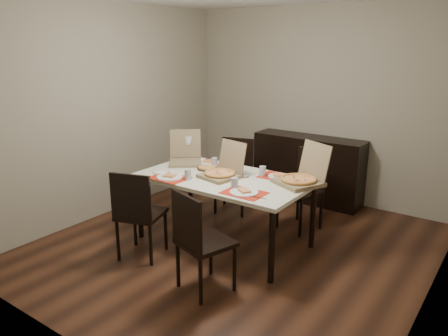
{
  "coord_description": "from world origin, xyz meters",
  "views": [
    {
      "loc": [
        2.4,
        -3.57,
        2.14
      ],
      "look_at": [
        -0.16,
        0.02,
        0.85
      ],
      "focal_mm": 35.0,
      "sensor_mm": 36.0,
      "label": 1
    }
  ],
  "objects_px": {
    "sideboard": "(308,169)",
    "soda_bottle": "(188,147)",
    "dining_table": "(224,183)",
    "chair_near_left": "(137,211)",
    "chair_far_left": "(235,171)",
    "chair_far_right": "(304,186)",
    "pizza_box_center": "(222,172)",
    "chair_near_right": "(199,238)",
    "dip_bowl": "(244,176)"
  },
  "relations": [
    {
      "from": "chair_near_left",
      "to": "pizza_box_center",
      "type": "relative_size",
      "value": 1.99
    },
    {
      "from": "dining_table",
      "to": "chair_near_right",
      "type": "bearing_deg",
      "value": -66.95
    },
    {
      "from": "dining_table",
      "to": "chair_far_right",
      "type": "bearing_deg",
      "value": 59.33
    },
    {
      "from": "chair_far_right",
      "to": "pizza_box_center",
      "type": "xyz_separation_m",
      "value": [
        -0.54,
        -0.9,
        0.3
      ]
    },
    {
      "from": "chair_far_left",
      "to": "chair_near_right",
      "type": "bearing_deg",
      "value": -64.75
    },
    {
      "from": "dip_bowl",
      "to": "soda_bottle",
      "type": "xyz_separation_m",
      "value": [
        -0.95,
        0.22,
        0.13
      ]
    },
    {
      "from": "dining_table",
      "to": "pizza_box_center",
      "type": "height_order",
      "value": "pizza_box_center"
    },
    {
      "from": "dining_table",
      "to": "chair_far_left",
      "type": "height_order",
      "value": "chair_far_left"
    },
    {
      "from": "dining_table",
      "to": "chair_far_right",
      "type": "height_order",
      "value": "chair_far_right"
    },
    {
      "from": "dip_bowl",
      "to": "sideboard",
      "type": "bearing_deg",
      "value": 90.17
    },
    {
      "from": "sideboard",
      "to": "chair_far_left",
      "type": "relative_size",
      "value": 1.61
    },
    {
      "from": "chair_near_right",
      "to": "dip_bowl",
      "type": "distance_m",
      "value": 1.12
    },
    {
      "from": "dining_table",
      "to": "dip_bowl",
      "type": "relative_size",
      "value": 16.88
    },
    {
      "from": "pizza_box_center",
      "to": "chair_far_right",
      "type": "bearing_deg",
      "value": 58.99
    },
    {
      "from": "dining_table",
      "to": "dip_bowl",
      "type": "xyz_separation_m",
      "value": [
        0.17,
        0.13,
        0.08
      ]
    },
    {
      "from": "sideboard",
      "to": "dip_bowl",
      "type": "xyz_separation_m",
      "value": [
        0.0,
        -1.63,
        0.31
      ]
    },
    {
      "from": "chair_near_right",
      "to": "soda_bottle",
      "type": "bearing_deg",
      "value": 132.47
    },
    {
      "from": "chair_near_left",
      "to": "chair_far_left",
      "type": "xyz_separation_m",
      "value": [
        0.02,
        1.7,
        0.0
      ]
    },
    {
      "from": "pizza_box_center",
      "to": "dining_table",
      "type": "bearing_deg",
      "value": 41.69
    },
    {
      "from": "chair_near_left",
      "to": "dip_bowl",
      "type": "xyz_separation_m",
      "value": [
        0.65,
        0.94,
        0.25
      ]
    },
    {
      "from": "dining_table",
      "to": "dip_bowl",
      "type": "distance_m",
      "value": 0.23
    },
    {
      "from": "dip_bowl",
      "to": "soda_bottle",
      "type": "bearing_deg",
      "value": 166.72
    },
    {
      "from": "dining_table",
      "to": "dip_bowl",
      "type": "bearing_deg",
      "value": 38.71
    },
    {
      "from": "chair_near_right",
      "to": "soda_bottle",
      "type": "xyz_separation_m",
      "value": [
        -1.18,
        1.29,
        0.38
      ]
    },
    {
      "from": "dining_table",
      "to": "chair_near_right",
      "type": "relative_size",
      "value": 1.94
    },
    {
      "from": "chair_far_right",
      "to": "soda_bottle",
      "type": "bearing_deg",
      "value": -158.11
    },
    {
      "from": "soda_bottle",
      "to": "dining_table",
      "type": "bearing_deg",
      "value": -24.49
    },
    {
      "from": "chair_far_right",
      "to": "chair_far_left",
      "type": "bearing_deg",
      "value": 179.04
    },
    {
      "from": "chair_near_right",
      "to": "chair_far_right",
      "type": "distance_m",
      "value": 1.82
    },
    {
      "from": "dining_table",
      "to": "soda_bottle",
      "type": "bearing_deg",
      "value": 155.51
    },
    {
      "from": "chair_near_right",
      "to": "pizza_box_center",
      "type": "distance_m",
      "value": 1.05
    },
    {
      "from": "chair_near_left",
      "to": "chair_far_right",
      "type": "relative_size",
      "value": 1.0
    },
    {
      "from": "chair_far_right",
      "to": "soda_bottle",
      "type": "distance_m",
      "value": 1.46
    },
    {
      "from": "sideboard",
      "to": "chair_far_left",
      "type": "distance_m",
      "value": 1.07
    },
    {
      "from": "chair_near_right",
      "to": "chair_far_right",
      "type": "xyz_separation_m",
      "value": [
        0.13,
        1.82,
        0.0
      ]
    },
    {
      "from": "sideboard",
      "to": "chair_near_right",
      "type": "relative_size",
      "value": 1.61
    },
    {
      "from": "soda_bottle",
      "to": "chair_near_left",
      "type": "bearing_deg",
      "value": -75.51
    },
    {
      "from": "chair_near_right",
      "to": "chair_far_left",
      "type": "xyz_separation_m",
      "value": [
        -0.87,
        1.84,
        0.0
      ]
    },
    {
      "from": "chair_far_left",
      "to": "chair_near_left",
      "type": "bearing_deg",
      "value": -90.6
    },
    {
      "from": "sideboard",
      "to": "pizza_box_center",
      "type": "distance_m",
      "value": 1.82
    },
    {
      "from": "sideboard",
      "to": "pizza_box_center",
      "type": "bearing_deg",
      "value": -95.69
    },
    {
      "from": "dining_table",
      "to": "pizza_box_center",
      "type": "bearing_deg",
      "value": -138.31
    },
    {
      "from": "pizza_box_center",
      "to": "dip_bowl",
      "type": "height_order",
      "value": "pizza_box_center"
    },
    {
      "from": "sideboard",
      "to": "dining_table",
      "type": "relative_size",
      "value": 0.83
    },
    {
      "from": "chair_far_right",
      "to": "dip_bowl",
      "type": "bearing_deg",
      "value": -115.5
    },
    {
      "from": "chair_far_right",
      "to": "soda_bottle",
      "type": "height_order",
      "value": "soda_bottle"
    },
    {
      "from": "dining_table",
      "to": "chair_near_right",
      "type": "distance_m",
      "value": 1.03
    },
    {
      "from": "sideboard",
      "to": "soda_bottle",
      "type": "bearing_deg",
      "value": -124.06
    },
    {
      "from": "chair_near_left",
      "to": "chair_near_right",
      "type": "relative_size",
      "value": 1.0
    },
    {
      "from": "dip_bowl",
      "to": "soda_bottle",
      "type": "height_order",
      "value": "soda_bottle"
    }
  ]
}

